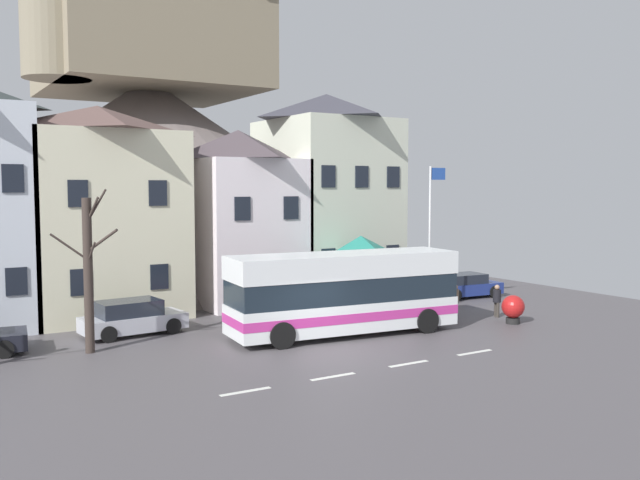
% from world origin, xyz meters
% --- Properties ---
extents(ground_plane, '(40.00, 60.00, 0.07)m').
position_xyz_m(ground_plane, '(0.00, -0.00, -0.03)').
color(ground_plane, '#514C50').
extents(townhouse_01, '(6.65, 6.67, 9.58)m').
position_xyz_m(townhouse_01, '(-4.97, 12.30, 4.79)').
color(townhouse_01, beige).
rests_on(townhouse_01, ground_plane).
extents(townhouse_02, '(5.12, 6.39, 8.77)m').
position_xyz_m(townhouse_02, '(1.97, 12.16, 4.38)').
color(townhouse_02, white).
rests_on(townhouse_02, ground_plane).
extents(townhouse_03, '(6.03, 6.82, 10.96)m').
position_xyz_m(townhouse_03, '(7.38, 12.38, 5.48)').
color(townhouse_03, beige).
rests_on(townhouse_03, ground_plane).
extents(hilltop_castle, '(41.41, 41.41, 22.87)m').
position_xyz_m(hilltop_castle, '(3.36, 31.05, 7.55)').
color(hilltop_castle, slate).
rests_on(hilltop_castle, ground_plane).
extents(transit_bus, '(9.55, 3.44, 3.26)m').
position_xyz_m(transit_bus, '(2.16, 2.69, 1.65)').
color(transit_bus, white).
rests_on(transit_bus, ground_plane).
extents(bus_shelter, '(3.60, 3.60, 3.58)m').
position_xyz_m(bus_shelter, '(5.89, 6.89, 2.97)').
color(bus_shelter, '#473D33').
rests_on(bus_shelter, ground_plane).
extents(parked_car_01, '(4.15, 2.15, 1.40)m').
position_xyz_m(parked_car_01, '(-5.09, 7.07, 0.68)').
color(parked_car_01, silver).
rests_on(parked_car_01, ground_plane).
extents(parked_car_02, '(3.96, 2.08, 1.27)m').
position_xyz_m(parked_car_02, '(12.76, 7.08, 0.63)').
color(parked_car_02, navy).
rests_on(parked_car_02, ground_plane).
extents(parked_car_03, '(4.25, 2.31, 1.28)m').
position_xyz_m(parked_car_03, '(8.07, 6.79, 0.63)').
color(parked_car_03, maroon).
rests_on(parked_car_03, ground_plane).
extents(pedestrian_00, '(0.33, 0.29, 1.44)m').
position_xyz_m(pedestrian_00, '(8.67, 3.31, 0.76)').
color(pedestrian_00, black).
rests_on(pedestrian_00, ground_plane).
extents(pedestrian_01, '(0.36, 0.36, 1.47)m').
position_xyz_m(pedestrian_01, '(10.14, 2.18, 0.85)').
color(pedestrian_01, '#38332D').
rests_on(pedestrian_01, ground_plane).
extents(pedestrian_02, '(0.32, 0.32, 1.60)m').
position_xyz_m(pedestrian_02, '(6.69, 5.08, 0.95)').
color(pedestrian_02, '#2D2D38').
rests_on(pedestrian_02, ground_plane).
extents(public_bench, '(1.79, 0.48, 0.87)m').
position_xyz_m(public_bench, '(5.62, 8.81, 0.48)').
color(public_bench, '#33473D').
rests_on(public_bench, ground_plane).
extents(flagpole, '(0.95, 0.10, 6.85)m').
position_xyz_m(flagpole, '(8.42, 4.77, 3.98)').
color(flagpole, silver).
rests_on(flagpole, ground_plane).
extents(harbour_buoy, '(0.98, 0.98, 1.23)m').
position_xyz_m(harbour_buoy, '(9.61, 0.72, 0.69)').
color(harbour_buoy, black).
rests_on(harbour_buoy, ground_plane).
extents(bare_tree_00, '(2.08, 1.22, 5.83)m').
position_xyz_m(bare_tree_00, '(-7.22, 4.87, 2.87)').
color(bare_tree_00, '#382D28').
rests_on(bare_tree_00, ground_plane).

